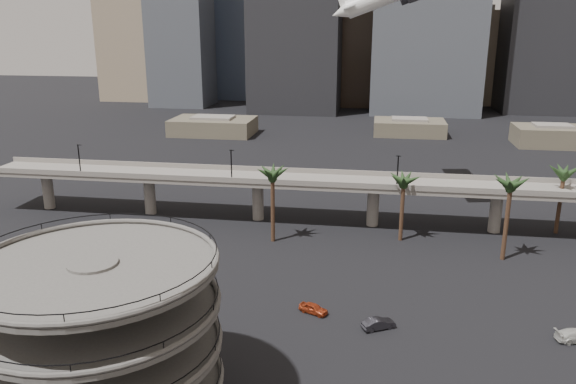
% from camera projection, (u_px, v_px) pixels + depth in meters
% --- Properties ---
extents(parking_ramp, '(22.20, 22.20, 17.35)m').
position_uv_depth(parking_ramp, '(99.00, 327.00, 50.94)').
color(parking_ramp, '#53514E').
rests_on(parking_ramp, ground).
extents(overpass, '(130.00, 9.30, 14.70)m').
position_uv_depth(overpass, '(315.00, 185.00, 105.52)').
color(overpass, gray).
rests_on(overpass, ground).
extents(palm_trees, '(54.40, 18.40, 14.00)m').
position_uv_depth(palm_trees, '(437.00, 180.00, 94.00)').
color(palm_trees, '#4B3120').
rests_on(palm_trees, ground).
extents(low_buildings, '(135.00, 27.50, 6.80)m').
position_uv_depth(low_buildings, '(364.00, 129.00, 188.38)').
color(low_buildings, brown).
rests_on(low_buildings, ground).
extents(skyline, '(269.00, 86.00, 125.50)m').
position_uv_depth(skyline, '(392.00, 3.00, 245.68)').
color(skyline, gray).
rests_on(skyline, ground).
extents(car_a, '(4.22, 3.03, 1.33)m').
position_uv_depth(car_a, '(313.00, 308.00, 73.31)').
color(car_a, '#A13417').
rests_on(car_a, ground).
extents(car_b, '(4.43, 3.34, 1.40)m').
position_uv_depth(car_b, '(378.00, 324.00, 69.49)').
color(car_b, black).
rests_on(car_b, ground).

